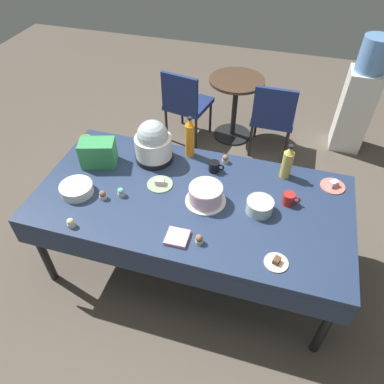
{
  "coord_description": "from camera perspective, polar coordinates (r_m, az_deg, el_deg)",
  "views": [
    {
      "loc": [
        0.51,
        -1.74,
        2.54
      ],
      "look_at": [
        0.0,
        0.0,
        0.8
      ],
      "focal_mm": 34.09,
      "sensor_mm": 36.0,
      "label": 1
    }
  ],
  "objects": [
    {
      "name": "soda_carton",
      "position": [
        2.86,
        -14.48,
        5.96
      ],
      "size": [
        0.3,
        0.23,
        0.2
      ],
      "primitive_type": "cube",
      "rotation": [
        0.0,
        0.0,
        0.3
      ],
      "color": "#338C4C",
      "rests_on": "potluck_table"
    },
    {
      "name": "water_cooler",
      "position": [
        4.34,
        24.58,
        13.07
      ],
      "size": [
        0.32,
        0.32,
        1.24
      ],
      "color": "silver",
      "rests_on": "ground"
    },
    {
      "name": "coffee_mug_black",
      "position": [
        2.74,
        3.53,
        3.98
      ],
      "size": [
        0.12,
        0.08,
        0.08
      ],
      "color": "black",
      "rests_on": "potluck_table"
    },
    {
      "name": "glass_salad_bowl",
      "position": [
        2.47,
        10.55,
        -2.14
      ],
      "size": [
        0.18,
        0.18,
        0.09
      ],
      "primitive_type": "cylinder",
      "color": "#B2C6BC",
      "rests_on": "potluck_table"
    },
    {
      "name": "cupcake_vanilla",
      "position": [
        2.26,
        1.12,
        -7.42
      ],
      "size": [
        0.05,
        0.05,
        0.07
      ],
      "color": "beige",
      "rests_on": "potluck_table"
    },
    {
      "name": "dessert_plate_sage",
      "position": [
        2.65,
        -5.05,
        1.35
      ],
      "size": [
        0.19,
        0.19,
        0.05
      ],
      "color": "#8CA87F",
      "rests_on": "potluck_table"
    },
    {
      "name": "ground",
      "position": [
        3.12,
        0.0,
        -10.66
      ],
      "size": [
        9.0,
        9.0,
        0.0
      ],
      "primitive_type": "plane",
      "color": "brown"
    },
    {
      "name": "maroon_chair_left",
      "position": [
        4.12,
        -1.05,
        13.97
      ],
      "size": [
        0.52,
        0.52,
        0.85
      ],
      "color": "navy",
      "rests_on": "ground"
    },
    {
      "name": "cupcake_mint",
      "position": [
        2.47,
        -18.43,
        -4.6
      ],
      "size": [
        0.05,
        0.05,
        0.07
      ],
      "color": "beige",
      "rests_on": "potluck_table"
    },
    {
      "name": "cupcake_berry",
      "position": [
        2.59,
        -11.05,
        -0.04
      ],
      "size": [
        0.05,
        0.05,
        0.07
      ],
      "color": "beige",
      "rests_on": "potluck_table"
    },
    {
      "name": "coffee_mug_red",
      "position": [
        2.56,
        14.93,
        -1.03
      ],
      "size": [
        0.12,
        0.08,
        0.09
      ],
      "color": "#B2231E",
      "rests_on": "potluck_table"
    },
    {
      "name": "coffee_mug_olive",
      "position": [
        3.09,
        -16.12,
        7.56
      ],
      "size": [
        0.13,
        0.08,
        0.1
      ],
      "color": "olive",
      "rests_on": "potluck_table"
    },
    {
      "name": "ceramic_snack_bowl",
      "position": [
        2.68,
        -17.61,
        0.46
      ],
      "size": [
        0.23,
        0.23,
        0.07
      ],
      "primitive_type": "cylinder",
      "color": "silver",
      "rests_on": "potluck_table"
    },
    {
      "name": "frosted_layer_cake",
      "position": [
        2.47,
        2.16,
        -0.43
      ],
      "size": [
        0.28,
        0.28,
        0.13
      ],
      "color": "silver",
      "rests_on": "potluck_table"
    },
    {
      "name": "maroon_chair_right",
      "position": [
        3.98,
        12.63,
        11.7
      ],
      "size": [
        0.44,
        0.44,
        0.85
      ],
      "color": "navy",
      "rests_on": "ground"
    },
    {
      "name": "cupcake_rose",
      "position": [
        2.59,
        -13.81,
        -0.48
      ],
      "size": [
        0.05,
        0.05,
        0.07
      ],
      "color": "beige",
      "rests_on": "potluck_table"
    },
    {
      "name": "dessert_plate_cream",
      "position": [
        2.24,
        13.05,
        -10.62
      ],
      "size": [
        0.14,
        0.14,
        0.04
      ],
      "color": "beige",
      "rests_on": "potluck_table"
    },
    {
      "name": "cupcake_cocoa",
      "position": [
        2.83,
        5.22,
        5.15
      ],
      "size": [
        0.05,
        0.05,
        0.07
      ],
      "color": "beige",
      "rests_on": "potluck_table"
    },
    {
      "name": "paper_napkin_stack",
      "position": [
        2.29,
        -2.34,
        -7.11
      ],
      "size": [
        0.14,
        0.14,
        0.02
      ],
      "primitive_type": "cube",
      "rotation": [
        0.0,
        0.0,
        0.03
      ],
      "color": "pink",
      "rests_on": "potluck_table"
    },
    {
      "name": "dessert_plate_coral",
      "position": [
        2.81,
        21.18,
        0.98
      ],
      "size": [
        0.18,
        0.18,
        0.05
      ],
      "color": "#E07266",
      "rests_on": "potluck_table"
    },
    {
      "name": "round_cafe_table",
      "position": [
        4.2,
        6.82,
        14.44
      ],
      "size": [
        0.6,
        0.6,
        0.72
      ],
      "color": "#473323",
      "rests_on": "ground"
    },
    {
      "name": "soda_bottle_ginger_ale",
      "position": [
        2.72,
        14.69,
        4.51
      ],
      "size": [
        0.08,
        0.08,
        0.28
      ],
      "color": "gold",
      "rests_on": "potluck_table"
    },
    {
      "name": "potluck_table",
      "position": [
        2.59,
        0.0,
        -1.79
      ],
      "size": [
        2.2,
        1.1,
        0.75
      ],
      "color": "navy",
      "rests_on": "ground"
    },
    {
      "name": "soda_bottle_orange_juice",
      "position": [
        2.82,
        -0.34,
        8.45
      ],
      "size": [
        0.07,
        0.07,
        0.34
      ],
      "color": "orange",
      "rests_on": "potluck_table"
    },
    {
      "name": "slow_cooker",
      "position": [
        2.79,
        -6.09,
        7.66
      ],
      "size": [
        0.29,
        0.29,
        0.34
      ],
      "color": "black",
      "rests_on": "potluck_table"
    }
  ]
}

